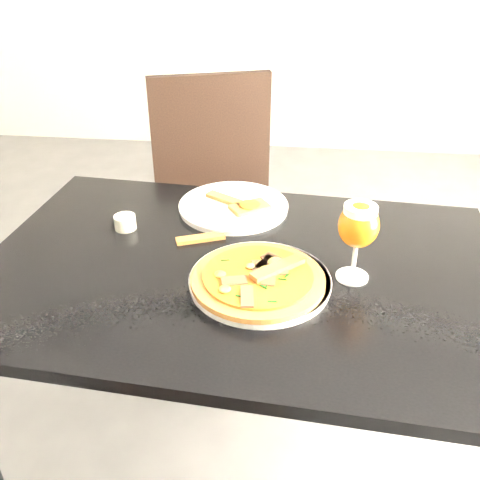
# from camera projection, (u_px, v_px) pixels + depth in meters

# --- Properties ---
(dining_table) EXTENTS (1.25, 0.88, 0.75)m
(dining_table) POSITION_uv_depth(u_px,v_px,m) (239.00, 296.00, 1.29)
(dining_table) COLOR black
(dining_table) RESTS_ON ground
(chair_far) EXTENTS (0.57, 0.57, 0.99)m
(chair_far) POSITION_uv_depth(u_px,v_px,m) (218.00, 207.00, 1.94)
(chair_far) COLOR black
(chair_far) RESTS_ON ground
(plate_main) EXTENTS (0.35, 0.35, 0.02)m
(plate_main) POSITION_uv_depth(u_px,v_px,m) (260.00, 281.00, 1.17)
(plate_main) COLOR white
(plate_main) RESTS_ON dining_table
(pizza) EXTENTS (0.29, 0.29, 0.03)m
(pizza) POSITION_uv_depth(u_px,v_px,m) (258.00, 278.00, 1.15)
(pizza) COLOR #9C6625
(pizza) RESTS_ON plate_main
(plate_second) EXTENTS (0.37, 0.37, 0.02)m
(plate_second) POSITION_uv_depth(u_px,v_px,m) (234.00, 207.00, 1.48)
(plate_second) COLOR white
(plate_second) RESTS_ON dining_table
(crust_scraps) EXTENTS (0.19, 0.14, 0.01)m
(crust_scraps) POSITION_uv_depth(u_px,v_px,m) (242.00, 204.00, 1.46)
(crust_scraps) COLOR #9C6625
(crust_scraps) RESTS_ON plate_second
(loose_crust) EXTENTS (0.12, 0.07, 0.01)m
(loose_crust) POSITION_uv_depth(u_px,v_px,m) (201.00, 238.00, 1.33)
(loose_crust) COLOR #9C6625
(loose_crust) RESTS_ON dining_table
(sauce_cup) EXTENTS (0.06, 0.06, 0.04)m
(sauce_cup) POSITION_uv_depth(u_px,v_px,m) (125.00, 222.00, 1.38)
(sauce_cup) COLOR silver
(sauce_cup) RESTS_ON dining_table
(beer_glass) EXTENTS (0.09, 0.09, 0.18)m
(beer_glass) POSITION_uv_depth(u_px,v_px,m) (359.00, 226.00, 1.13)
(beer_glass) COLOR silver
(beer_glass) RESTS_ON dining_table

